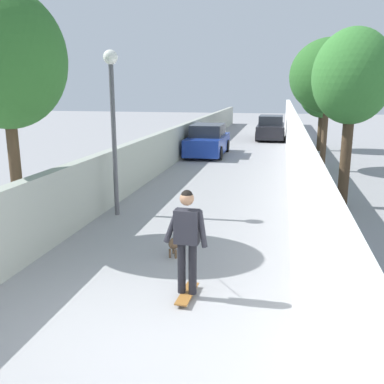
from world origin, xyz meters
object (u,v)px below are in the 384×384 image
object	(u,v)px
tree_right_near	(323,93)
skateboard	(187,294)
tree_right_mid	(352,78)
lamp_post	(113,104)
dog	(175,242)
tree_left_distant	(5,60)
car_far	(271,128)
person_skateboarder	(187,234)
tree_right_far	(329,76)
car_near	(208,141)

from	to	relation	value
tree_right_near	skateboard	xyz separation A→B (m)	(-17.67, 3.39, -2.97)
tree_right_mid	skateboard	world-z (taller)	tree_right_mid
skateboard	tree_right_mid	bearing A→B (deg)	-26.81
lamp_post	dog	world-z (taller)	lamp_post
tree_left_distant	car_far	xyz separation A→B (m)	(20.81, -4.67, -3.08)
tree_right_mid	skateboard	distance (m)	7.73
person_skateboarder	lamp_post	bearing A→B (deg)	34.28
person_skateboarder	dog	size ratio (longest dim) A/B	0.86
tree_right_far	skateboard	bearing A→B (deg)	165.43
tree_right_near	tree_right_mid	size ratio (longest dim) A/B	0.91
tree_right_far	dog	xyz separation A→B (m)	(-9.99, 3.65, -3.45)
tree_right_near	tree_right_mid	world-z (taller)	tree_right_mid
tree_right_mid	dog	world-z (taller)	tree_right_mid
tree_right_near	person_skateboarder	distance (m)	18.10
dog	lamp_post	bearing A→B (deg)	41.90
lamp_post	car_far	world-z (taller)	lamp_post
tree_right_mid	person_skateboarder	xyz separation A→B (m)	(-6.17, 3.12, -2.45)
dog	tree_right_far	bearing A→B (deg)	-20.09
tree_right_mid	car_far	world-z (taller)	tree_right_mid
tree_right_mid	car_near	world-z (taller)	tree_right_mid
car_near	person_skateboarder	bearing A→B (deg)	-171.47
tree_left_distant	tree_right_far	bearing A→B (deg)	-35.20
tree_right_mid	car_near	size ratio (longest dim) A/B	1.16
tree_left_distant	car_near	xyz separation A→B (m)	(13.13, -1.80, -3.08)
tree_right_near	car_near	world-z (taller)	tree_right_near
person_skateboarder	car_near	distance (m)	14.97
tree_left_distant	car_far	distance (m)	21.55
car_far	tree_left_distant	bearing A→B (deg)	167.35
tree_left_distant	lamp_post	xyz separation A→B (m)	(2.46, -1.20, -0.92)
tree_right_near	dog	distance (m)	16.71
tree_right_mid	tree_right_near	bearing A→B (deg)	-1.34
lamp_post	skateboard	world-z (taller)	lamp_post
car_far	skateboard	bearing A→B (deg)	178.34
skateboard	car_far	size ratio (longest dim) A/B	0.18
tree_left_distant	dog	xyz separation A→B (m)	(0.01, -3.40, -3.52)
car_far	person_skateboarder	bearing A→B (deg)	178.34
car_near	skateboard	bearing A→B (deg)	-171.47
tree_left_distant	skateboard	xyz separation A→B (m)	(-1.67, -4.02, -3.73)
tree_left_distant	lamp_post	size ratio (longest dim) A/B	1.24
tree_left_distant	dog	size ratio (longest dim) A/B	2.63
tree_right_near	lamp_post	size ratio (longest dim) A/B	1.05
car_near	tree_right_far	bearing A→B (deg)	-120.79
lamp_post	skateboard	bearing A→B (deg)	-145.72
tree_right_near	dog	size ratio (longest dim) A/B	2.21
tree_right_mid	person_skateboarder	world-z (taller)	tree_right_mid
tree_right_mid	car_far	size ratio (longest dim) A/B	1.10
car_near	car_far	size ratio (longest dim) A/B	0.95
tree_right_near	skateboard	distance (m)	18.24
tree_right_near	car_far	world-z (taller)	tree_right_near
tree_left_distant	lamp_post	bearing A→B (deg)	-26.01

